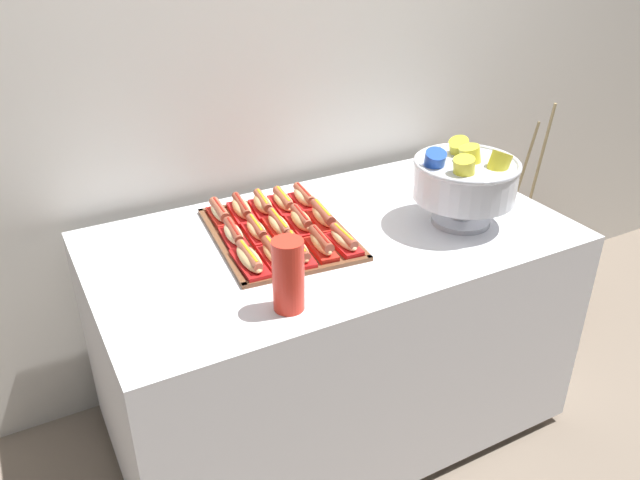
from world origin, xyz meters
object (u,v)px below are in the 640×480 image
Objects in this scene: serving_tray at (280,234)px; hot_dog_4 at (344,240)px; hot_dog_9 at (323,216)px; hot_dog_8 at (301,221)px; hot_dog_11 at (242,209)px; buffet_table at (331,329)px; hot_dog_6 at (257,230)px; hot_dog_1 at (274,254)px; hot_dog_14 at (304,198)px; hot_dog_7 at (279,226)px; hot_dog_3 at (321,244)px; floor_vase at (509,271)px; hot_dog_13 at (284,202)px; hot_dog_10 at (220,213)px; hot_dog_0 at (250,260)px; hot_dog_12 at (263,205)px; hot_dog_2 at (298,249)px; cup_stack at (288,275)px; punch_bowl at (465,179)px; hot_dog_5 at (234,234)px.

hot_dog_4 reaches higher than serving_tray.
serving_tray is 3.30× the size of hot_dog_9.
hot_dog_8 is 0.90× the size of hot_dog_11.
hot_dog_6 is (-0.22, 0.08, 0.41)m from buffet_table.
hot_dog_1 is 1.00× the size of hot_dog_14.
hot_dog_7 is 0.15m from hot_dog_9.
hot_dog_1 is at bearing 174.54° from hot_dog_4.
hot_dog_9 is at bearing 60.10° from hot_dog_3.
floor_vase is at bearing 6.92° from serving_tray.
hot_dog_13 is (0.18, 0.31, -0.00)m from hot_dog_1.
hot_dog_10 is at bearing 126.81° from hot_dog_4.
hot_dog_9 is at bearing 30.79° from hot_dog_1.
hot_dog_3 is (0.22, -0.02, 0.01)m from hot_dog_0.
hot_dog_0 reaches higher than buffet_table.
hot_dog_9 reaches higher than hot_dog_10.
hot_dog_13 is (-0.04, 0.34, -0.00)m from hot_dog_4.
floor_vase reaches higher than buffet_table.
serving_tray is 0.18m from hot_dog_3.
hot_dog_0 is at bearing -119.90° from hot_dog_12.
hot_dog_7 is 0.08m from hot_dog_8.
hot_dog_2 is at bearing -95.46° from serving_tray.
floor_vase is at bearing 6.92° from hot_dog_7.
hot_dog_7 is at bearing 84.54° from hot_dog_2.
hot_dog_3 is 0.98× the size of hot_dog_14.
hot_dog_8 reaches higher than serving_tray.
hot_dog_12 reaches higher than serving_tray.
hot_dog_0 is 1.14× the size of hot_dog_1.
hot_dog_6 is 0.40m from cup_stack.
hot_dog_8 reaches higher than hot_dog_13.
hot_dog_4 is at bearing -95.46° from hot_dog_14.
cup_stack is at bearing -120.72° from hot_dog_14.
hot_dog_6 is at bearing 60.10° from hot_dog_0.
punch_bowl reaches higher than hot_dog_12.
hot_dog_1 is 0.99× the size of hot_dog_12.
hot_dog_5 is 0.18m from hot_dog_11.
punch_bowl is at bearing -24.23° from hot_dog_9.
punch_bowl is (0.40, -0.35, 0.12)m from hot_dog_14.
hot_dog_13 is at bearing 97.34° from hot_dog_4.
punch_bowl is (0.58, -0.04, 0.12)m from hot_dog_2.
hot_dog_2 is at bearing 174.54° from hot_dog_3.
punch_bowl is (0.70, -0.38, 0.12)m from hot_dog_10.
hot_dog_2 is 1.01× the size of hot_dog_11.
punch_bowl is (0.66, -0.05, 0.12)m from hot_dog_1.
hot_dog_14 is at bearing 71.74° from hot_dog_3.
cup_stack is at bearing -158.86° from floor_vase.
hot_dog_10 is at bearing 126.81° from serving_tray.
hot_dog_12 is at bearing 179.22° from floor_vase.
hot_dog_3 reaches higher than serving_tray.
hot_dog_3 is at bearing -119.90° from hot_dog_9.
hot_dog_7 is (-0.13, 0.18, 0.00)m from hot_dog_4.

